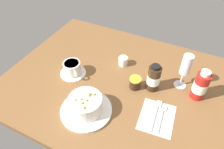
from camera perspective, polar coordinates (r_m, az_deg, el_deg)
ground_plane at (r=102.09cm, az=1.88°, el=-2.58°), size 110.00×84.00×3.00cm
porridge_bowl at (r=87.26cm, az=-7.29°, el=-8.48°), size 22.01×22.01×8.91cm
cutlery_setting at (r=89.84cm, az=12.44°, el=-11.23°), size 15.39×17.99×0.90cm
coffee_cup at (r=104.71cm, az=-10.88°, el=1.63°), size 12.92×12.92×6.96cm
creamer_jug at (r=108.80cm, az=3.06°, el=3.77°), size 5.79×4.80×5.34cm
wine_glass at (r=96.87cm, az=19.71°, el=2.08°), size 5.83×5.83×17.87cm
jam_jar at (r=96.62cm, az=6.30°, el=-2.48°), size 5.40×5.40×5.82cm
sauce_bottle_red at (r=97.49cm, az=23.24°, el=-2.84°), size 6.23×6.23×15.35cm
sauce_bottle_brown at (r=95.40cm, az=11.43°, el=-1.01°), size 5.98×5.98×14.01cm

